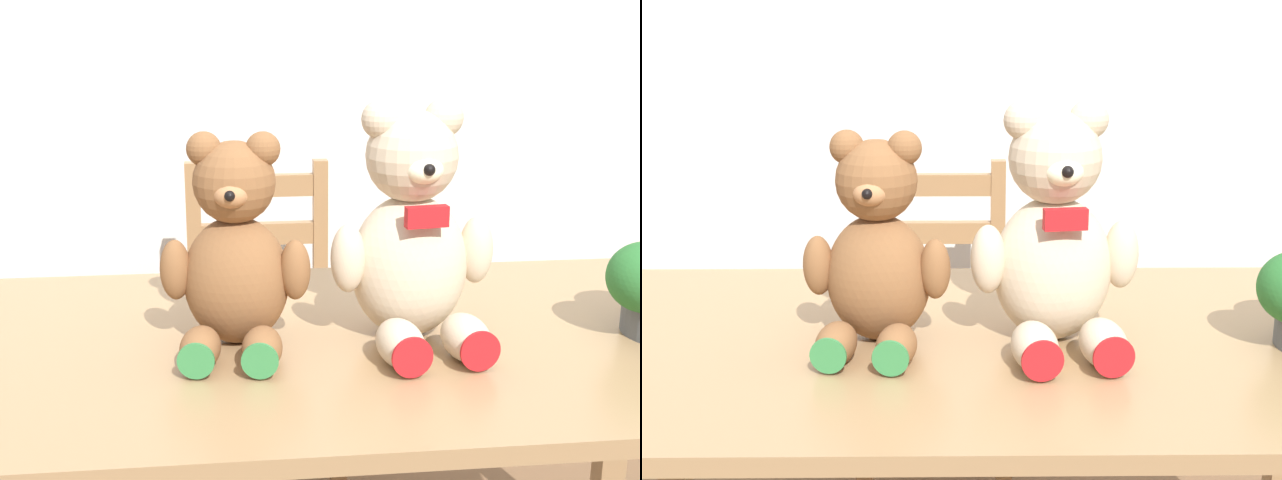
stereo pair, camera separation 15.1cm
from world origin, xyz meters
The scene contains 5 objects.
wall_back centered at (0.00, 1.73, 1.30)m, with size 8.00×0.04×2.60m, color silver.
dining_table centered at (0.00, 0.42, 0.67)m, with size 1.48×0.84×0.77m.
wooden_chair_behind centered at (-0.11, 1.24, 0.45)m, with size 0.39×0.43×0.91m.
teddy_bear_left centered at (-0.19, 0.41, 0.92)m, with size 0.26×0.26×0.36m.
teddy_bear_right centered at (0.11, 0.41, 0.94)m, with size 0.29×0.30×0.41m.
Camera 1 is at (-0.21, -1.03, 1.33)m, focal length 50.00 mm.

